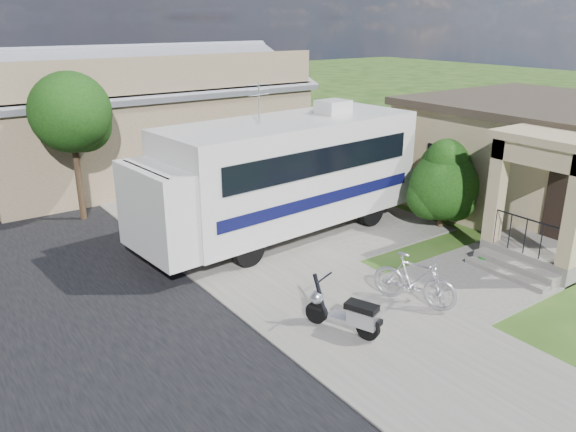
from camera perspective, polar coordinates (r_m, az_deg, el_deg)
ground at (r=13.18m, az=8.19°, el=-7.88°), size 120.00×120.00×0.00m
sidewalk_slab at (r=20.61m, az=-13.37°, el=2.07°), size 4.00×80.00×0.06m
driveway_slab at (r=17.20m, az=1.55°, el=-0.90°), size 7.00×6.00×0.05m
walk_slab at (r=14.70m, az=19.50°, el=-5.75°), size 4.00×3.00×0.05m
house at (r=20.17m, az=24.31°, el=5.63°), size 9.47×7.80×3.54m
warehouse at (r=24.12m, az=-15.23°, el=9.21°), size 12.50×8.40×5.04m
street_tree_a at (r=18.19m, az=-20.93°, el=9.48°), size 2.44×2.40×4.58m
street_tree_b at (r=27.89m, az=-26.62°, el=12.11°), size 2.44×2.40×4.73m
motorhome at (r=15.92m, az=-0.63°, el=4.44°), size 8.74×3.36×4.38m
shrub at (r=17.29m, az=15.51°, el=3.28°), size 2.22×2.12×2.73m
scooter at (r=11.34m, az=6.05°, el=-9.79°), size 0.88×1.61×1.10m
bicycle at (r=12.61m, az=12.69°, el=-6.58°), size 1.20×1.98×1.15m
garden_hose at (r=15.44m, az=19.41°, el=-4.26°), size 0.39×0.39×0.17m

